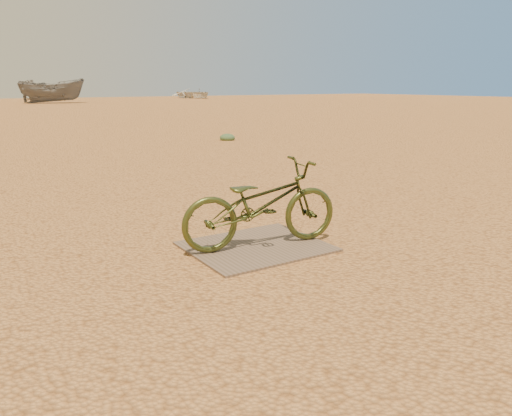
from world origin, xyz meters
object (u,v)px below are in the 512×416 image
bicycle (261,204)px  boat_far_right (194,93)px  boat_mid_right (52,91)px  plywood_board (256,246)px

bicycle → boat_far_right: bearing=-15.6°
boat_mid_right → boat_far_right: 18.35m
plywood_board → boat_mid_right: (6.14, 42.10, 1.02)m
bicycle → boat_far_right: 54.50m
boat_mid_right → boat_far_right: boat_mid_right is taller
boat_mid_right → plywood_board: bearing=-177.3°
boat_mid_right → boat_far_right: (16.82, 7.32, -0.47)m
plywood_board → boat_far_right: boat_far_right is taller
bicycle → boat_far_right: (22.92, 49.44, 0.11)m
bicycle → boat_mid_right: bearing=1.0°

